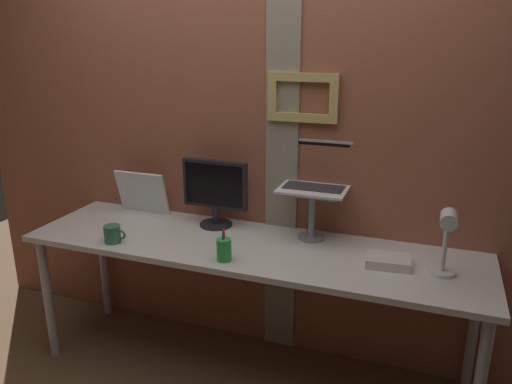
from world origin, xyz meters
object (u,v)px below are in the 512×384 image
(desk_lamp, at_px, (446,236))
(laptop, at_px, (317,175))
(monitor, at_px, (215,189))
(pen_cup, at_px, (224,249))
(whiteboard_panel, at_px, (142,193))
(coffee_mug, at_px, (113,234))

(desk_lamp, bearing_deg, laptop, 153.77)
(monitor, xyz_separation_m, pen_cup, (0.23, -0.40, -0.16))
(pen_cup, bearing_deg, laptop, 56.06)
(whiteboard_panel, bearing_deg, desk_lamp, -9.42)
(whiteboard_panel, xyz_separation_m, coffee_mug, (0.10, -0.43, -0.08))
(laptop, bearing_deg, whiteboard_panel, -177.80)
(monitor, xyz_separation_m, laptop, (0.54, 0.07, 0.11))
(monitor, bearing_deg, pen_cup, -60.52)
(laptop, bearing_deg, coffee_mug, -153.21)
(whiteboard_panel, xyz_separation_m, pen_cup, (0.71, -0.43, -0.07))
(desk_lamp, bearing_deg, monitor, 168.43)
(monitor, relative_size, laptop, 1.08)
(monitor, distance_m, whiteboard_panel, 0.50)
(desk_lamp, height_order, pen_cup, desk_lamp)
(monitor, height_order, coffee_mug, monitor)
(laptop, height_order, whiteboard_panel, laptop)
(monitor, distance_m, pen_cup, 0.48)
(whiteboard_panel, distance_m, pen_cup, 0.84)
(desk_lamp, bearing_deg, pen_cup, -170.85)
(monitor, bearing_deg, desk_lamp, -11.57)
(whiteboard_panel, relative_size, desk_lamp, 0.98)
(pen_cup, bearing_deg, whiteboard_panel, 148.74)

